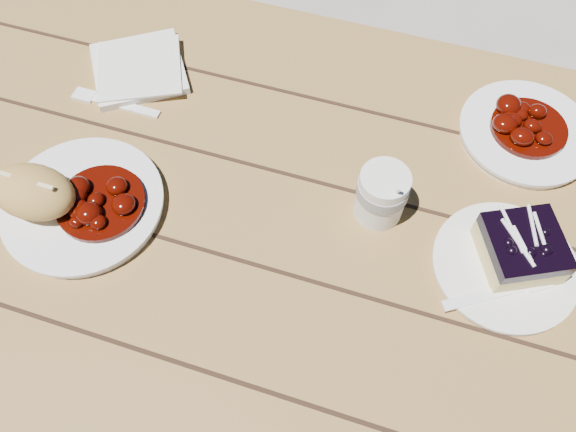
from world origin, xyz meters
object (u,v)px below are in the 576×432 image
(main_plate, at_px, (83,205))
(coffee_cup, at_px, (381,195))
(blueberry_cake, at_px, (521,248))
(second_plate, at_px, (526,133))
(dessert_plate, at_px, (505,266))
(picnic_table, at_px, (193,241))
(bread_roll, at_px, (33,192))

(main_plate, xyz_separation_m, coffee_cup, (0.42, 0.13, 0.04))
(blueberry_cake, height_order, second_plate, blueberry_cake)
(coffee_cup, bearing_deg, dessert_plate, -11.01)
(picnic_table, distance_m, coffee_cup, 0.36)
(picnic_table, bearing_deg, main_plate, -150.12)
(bread_roll, relative_size, second_plate, 0.62)
(main_plate, xyz_separation_m, bread_roll, (-0.05, -0.02, 0.04))
(dessert_plate, height_order, coffee_cup, coffee_cup)
(picnic_table, xyz_separation_m, bread_roll, (-0.17, -0.09, 0.21))
(bread_roll, distance_m, dessert_plate, 0.67)
(bread_roll, height_order, blueberry_cake, bread_roll)
(blueberry_cake, height_order, coffee_cup, coffee_cup)
(bread_roll, height_order, coffee_cup, coffee_cup)
(picnic_table, xyz_separation_m, dessert_plate, (0.49, 0.02, 0.17))
(dessert_plate, bearing_deg, picnic_table, -177.49)
(bread_roll, xyz_separation_m, blueberry_cake, (0.67, 0.12, -0.01))
(main_plate, relative_size, second_plate, 1.12)
(picnic_table, height_order, main_plate, main_plate)
(blueberry_cake, bearing_deg, coffee_cup, 147.66)
(bread_roll, xyz_separation_m, dessert_plate, (0.66, 0.11, -0.04))
(main_plate, xyz_separation_m, second_plate, (0.61, 0.33, 0.00))
(bread_roll, height_order, second_plate, bread_roll)
(coffee_cup, xyz_separation_m, second_plate, (0.19, 0.21, -0.04))
(picnic_table, xyz_separation_m, main_plate, (-0.12, -0.07, 0.17))
(main_plate, bearing_deg, picnic_table, 29.88)
(picnic_table, distance_m, bread_roll, 0.29)
(picnic_table, distance_m, blueberry_cake, 0.54)
(bread_roll, relative_size, coffee_cup, 1.44)
(bread_roll, relative_size, blueberry_cake, 0.96)
(second_plate, bearing_deg, main_plate, -151.27)
(dessert_plate, distance_m, coffee_cup, 0.20)
(dessert_plate, height_order, blueberry_cake, blueberry_cake)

